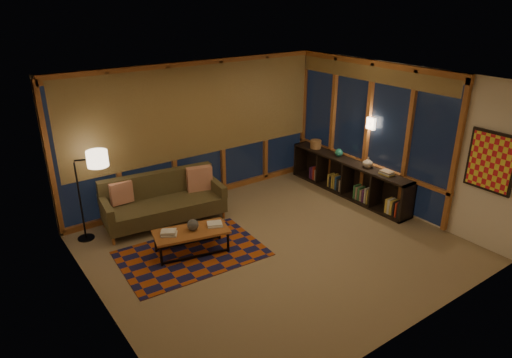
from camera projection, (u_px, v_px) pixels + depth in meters
floor at (275, 247)px, 7.43m from camera, size 5.50×5.00×0.01m
ceiling at (278, 80)px, 6.40m from camera, size 5.50×5.00×0.01m
walls at (276, 170)px, 6.91m from camera, size 5.51×5.01×2.70m
window_wall_back at (198, 133)px, 8.74m from camera, size 5.30×0.16×2.60m
window_wall_right at (366, 131)px, 8.81m from camera, size 0.16×3.70×2.60m
wall_art at (491, 162)px, 6.94m from camera, size 0.06×0.74×0.94m
wall_sconce at (371, 124)px, 8.58m from camera, size 0.12×0.18×0.22m
sofa at (164, 201)px, 8.05m from camera, size 2.17×1.09×0.85m
pillow_left at (121, 194)px, 7.86m from camera, size 0.39×0.14×0.39m
pillow_right at (199, 178)px, 8.42m from camera, size 0.49×0.26×0.46m
area_rug at (192, 253)px, 7.23m from camera, size 2.28×1.59×0.01m
coffee_table at (192, 242)px, 7.21m from camera, size 1.25×0.78×0.39m
book_stack_a at (169, 232)px, 7.01m from camera, size 0.29×0.27×0.07m
book_stack_b at (214, 224)px, 7.29m from camera, size 0.33×0.30×0.05m
ceramic_pot at (193, 225)px, 7.13m from camera, size 0.20×0.20×0.18m
floor_lamp at (80, 197)px, 7.39m from camera, size 0.59×0.49×1.53m
bookshelf at (348, 178)px, 9.22m from camera, size 0.40×2.93×0.73m
basket at (316, 144)px, 9.77m from camera, size 0.29×0.29×0.18m
teal_bowl at (339, 153)px, 9.28m from camera, size 0.16×0.16×0.16m
vase at (368, 162)px, 8.69m from camera, size 0.24×0.24×0.21m
shelf_book_stack at (387, 173)px, 8.37m from camera, size 0.21×0.28×0.08m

